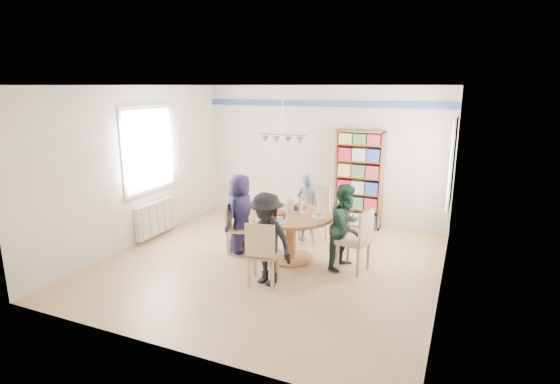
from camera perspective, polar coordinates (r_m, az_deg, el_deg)
The scene contains 14 objects.
ground at distance 6.91m, azimuth -1.34°, elevation -9.22°, with size 5.00×5.00×0.00m, color tan.
room_shell at distance 7.33m, azimuth -0.42°, elevation 5.54°, with size 5.00×5.00×5.00m.
radiator at distance 8.26m, azimuth -15.88°, elevation -3.28°, with size 0.12×1.00×0.60m.
dining_table at distance 6.84m, azimuth 1.48°, elevation -4.49°, with size 1.30×1.30×0.75m.
chair_left at distance 7.22m, azimuth -5.98°, elevation -4.32°, with size 0.47×0.47×0.84m.
chair_right at distance 6.53m, azimuth 10.23°, elevation -5.93°, with size 0.51×0.51×0.95m.
chair_far at distance 7.79m, azimuth 4.75°, elevation -2.36°, with size 0.56×0.56×0.98m.
chair_near at distance 6.00m, azimuth -2.38°, elevation -7.70°, with size 0.48×0.48×0.92m.
person_left at distance 7.19m, azimuth -5.17°, elevation -2.80°, with size 0.64×0.42×1.31m, color #1A1836.
person_right at distance 6.60m, azimuth 8.61°, elevation -4.48°, with size 0.63×0.49×1.30m, color #1B362A.
person_far at distance 7.63m, azimuth 3.74°, elevation -2.06°, with size 0.45×0.30×1.24m, color gray.
person_near at distance 6.00m, azimuth -1.79°, elevation -6.18°, with size 0.84×0.49×1.31m, color black.
bookshelf at distance 8.51m, azimuth 10.27°, elevation 1.54°, with size 0.90×0.27×1.88m.
tableware at distance 6.79m, azimuth 1.39°, elevation -2.37°, with size 1.06×1.06×0.28m.
Camera 1 is at (2.67, -5.77, 2.70)m, focal length 28.00 mm.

